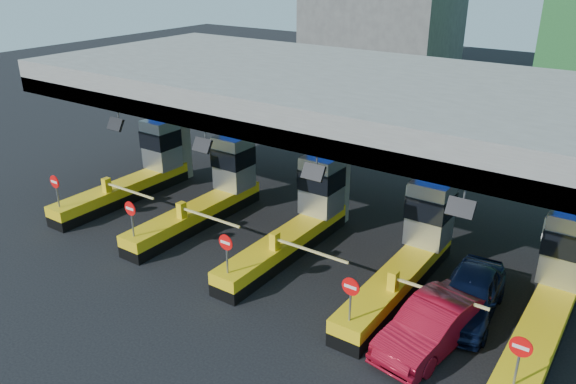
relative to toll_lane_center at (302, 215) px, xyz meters
The scene contains 9 objects.
ground 1.42m from the toll_lane_center, 90.42° to the right, with size 120.00×120.00×0.00m, color black.
toll_canopy 5.40m from the toll_lane_center, 90.02° to the left, with size 28.00×12.09×7.00m.
toll_lane_far_left 10.00m from the toll_lane_center, behind, with size 4.43×8.00×4.16m.
toll_lane_left 5.00m from the toll_lane_center, behind, with size 4.43×8.00×4.16m.
toll_lane_center is the anchor object (origin of this frame).
toll_lane_right 5.00m from the toll_lane_center, ahead, with size 4.43×8.00×4.16m.
toll_lane_far_right 10.00m from the toll_lane_center, ahead, with size 4.43×8.00×4.16m.
van 7.65m from the toll_lane_center, ahead, with size 1.88×4.67×1.59m, color black.
red_car 7.90m from the toll_lane_center, 25.09° to the right, with size 1.65×4.73×1.56m, color maroon.
Camera 1 is at (11.75, -17.72, 11.61)m, focal length 35.00 mm.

